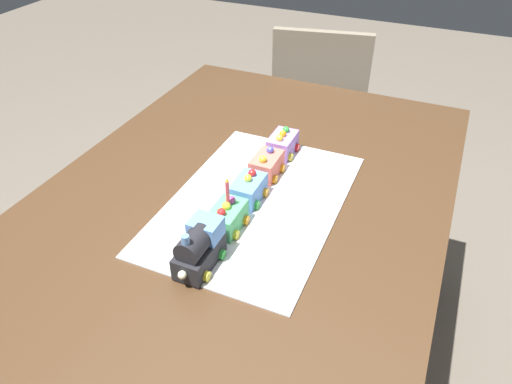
# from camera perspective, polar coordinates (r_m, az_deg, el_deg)

# --- Properties ---
(ground_plane) EXTENTS (8.00, 8.00, 0.00)m
(ground_plane) POSITION_cam_1_polar(r_m,az_deg,el_deg) (1.78, -0.84, -19.21)
(ground_plane) COLOR #6B6054
(dining_table) EXTENTS (1.40, 1.00, 0.74)m
(dining_table) POSITION_cam_1_polar(r_m,az_deg,el_deg) (1.31, -1.09, -3.42)
(dining_table) COLOR #4C331E
(dining_table) RESTS_ON ground
(chair) EXTENTS (0.47, 0.47, 0.86)m
(chair) POSITION_cam_1_polar(r_m,az_deg,el_deg) (2.25, 7.53, 9.89)
(chair) COLOR gray
(chair) RESTS_ON ground
(cake_board) EXTENTS (0.60, 0.40, 0.00)m
(cake_board) POSITION_cam_1_polar(r_m,az_deg,el_deg) (1.19, 0.00, -1.23)
(cake_board) COLOR silver
(cake_board) RESTS_ON dining_table
(cake_locomotive) EXTENTS (0.14, 0.08, 0.12)m
(cake_locomotive) POSITION_cam_1_polar(r_m,az_deg,el_deg) (1.00, -6.80, -6.54)
(cake_locomotive) COLOR #232328
(cake_locomotive) RESTS_ON cake_board
(cake_car_gondola_mint_green) EXTENTS (0.10, 0.08, 0.07)m
(cake_car_gondola_mint_green) POSITION_cam_1_polar(r_m,az_deg,el_deg) (1.10, -3.47, -3.01)
(cake_car_gondola_mint_green) COLOR #59CC7A
(cake_car_gondola_mint_green) RESTS_ON cake_board
(cake_car_caboose_sky_blue) EXTENTS (0.10, 0.08, 0.07)m
(cake_car_caboose_sky_blue) POSITION_cam_1_polar(r_m,az_deg,el_deg) (1.18, -0.93, 0.32)
(cake_car_caboose_sky_blue) COLOR #669EEA
(cake_car_caboose_sky_blue) RESTS_ON cake_board
(cake_car_flatbed_coral) EXTENTS (0.10, 0.08, 0.07)m
(cake_car_flatbed_coral) POSITION_cam_1_polar(r_m,az_deg,el_deg) (1.27, 1.25, 3.19)
(cake_car_flatbed_coral) COLOR #F27260
(cake_car_flatbed_coral) RESTS_ON cake_board
(cake_car_tanker_lavender) EXTENTS (0.10, 0.08, 0.07)m
(cake_car_tanker_lavender) POSITION_cam_1_polar(r_m,az_deg,el_deg) (1.36, 3.16, 5.72)
(cake_car_tanker_lavender) COLOR #AD84E0
(cake_car_tanker_lavender) RESTS_ON cake_board
(birthday_candle) EXTENTS (0.01, 0.01, 0.06)m
(birthday_candle) POSITION_cam_1_polar(r_m,az_deg,el_deg) (1.06, -3.43, 0.30)
(birthday_candle) COLOR #F24C59
(birthday_candle) RESTS_ON cake_car_gondola_mint_green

